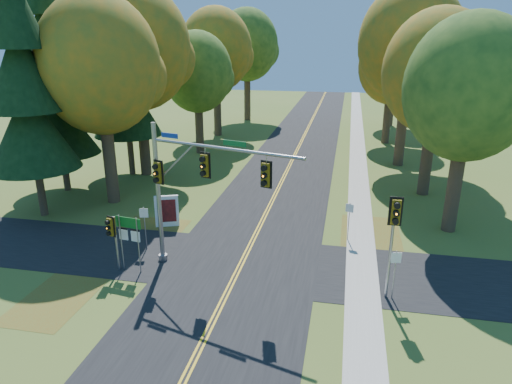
% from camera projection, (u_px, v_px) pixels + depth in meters
% --- Properties ---
extents(ground, '(160.00, 160.00, 0.00)m').
position_uv_depth(ground, '(233.00, 282.00, 22.25)').
color(ground, '#465E21').
rests_on(ground, ground).
extents(road_main, '(8.00, 160.00, 0.02)m').
position_uv_depth(road_main, '(233.00, 281.00, 22.24)').
color(road_main, black).
rests_on(road_main, ground).
extents(road_cross, '(60.00, 6.00, 0.02)m').
position_uv_depth(road_cross, '(242.00, 262.00, 24.10)').
color(road_cross, black).
rests_on(road_cross, ground).
extents(centerline_left, '(0.10, 160.00, 0.01)m').
position_uv_depth(centerline_left, '(231.00, 281.00, 22.26)').
color(centerline_left, gold).
rests_on(centerline_left, road_main).
extents(centerline_right, '(0.10, 160.00, 0.01)m').
position_uv_depth(centerline_right, '(235.00, 281.00, 22.22)').
color(centerline_right, gold).
rests_on(centerline_right, road_main).
extents(sidewalk_east, '(1.60, 160.00, 0.06)m').
position_uv_depth(sidewalk_east, '(363.00, 295.00, 21.07)').
color(sidewalk_east, '#9E998E').
rests_on(sidewalk_east, ground).
extents(leaf_patch_w_near, '(4.00, 6.00, 0.00)m').
position_uv_depth(leaf_patch_w_near, '(143.00, 237.00, 27.17)').
color(leaf_patch_w_near, brown).
rests_on(leaf_patch_w_near, ground).
extents(leaf_patch_e, '(3.50, 8.00, 0.00)m').
position_uv_depth(leaf_patch_e, '(371.00, 242.00, 26.52)').
color(leaf_patch_e, brown).
rests_on(leaf_patch_e, ground).
extents(leaf_patch_w_far, '(3.00, 5.00, 0.00)m').
position_uv_depth(leaf_patch_w_far, '(58.00, 298.00, 20.87)').
color(leaf_patch_w_far, brown).
rests_on(leaf_patch_w_far, ground).
extents(tree_w_a, '(8.00, 8.00, 14.15)m').
position_uv_depth(tree_w_a, '(101.00, 66.00, 29.94)').
color(tree_w_a, '#38281C').
rests_on(tree_w_a, ground).
extents(tree_e_a, '(7.20, 7.20, 12.73)m').
position_uv_depth(tree_e_a, '(470.00, 89.00, 25.42)').
color(tree_e_a, '#38281C').
rests_on(tree_e_a, ground).
extents(tree_w_b, '(8.60, 8.60, 15.38)m').
position_uv_depth(tree_w_b, '(138.00, 49.00, 36.16)').
color(tree_w_b, '#38281C').
rests_on(tree_w_b, ground).
extents(tree_e_b, '(7.60, 7.60, 13.33)m').
position_uv_depth(tree_e_b, '(438.00, 73.00, 31.71)').
color(tree_e_b, '#38281C').
rests_on(tree_e_b, ground).
extents(tree_w_c, '(6.80, 6.80, 11.91)m').
position_uv_depth(tree_w_c, '(198.00, 73.00, 44.12)').
color(tree_w_c, '#38281C').
rests_on(tree_w_c, ground).
extents(tree_e_c, '(8.80, 8.80, 15.79)m').
position_uv_depth(tree_e_c, '(411.00, 44.00, 38.86)').
color(tree_e_c, '#38281C').
rests_on(tree_e_c, ground).
extents(tree_w_d, '(8.20, 8.20, 14.56)m').
position_uv_depth(tree_w_d, '(217.00, 50.00, 51.71)').
color(tree_w_d, '#38281C').
rests_on(tree_w_d, ground).
extents(tree_e_d, '(7.00, 7.00, 12.32)m').
position_uv_depth(tree_e_d, '(392.00, 66.00, 48.27)').
color(tree_e_d, '#38281C').
rests_on(tree_e_d, ground).
extents(tree_w_e, '(8.40, 8.40, 14.97)m').
position_uv_depth(tree_w_e, '(248.00, 45.00, 61.48)').
color(tree_w_e, '#38281C').
rests_on(tree_w_e, ground).
extents(tree_e_e, '(7.80, 7.80, 13.74)m').
position_uv_depth(tree_e_e, '(396.00, 53.00, 57.66)').
color(tree_e_e, '#38281C').
rests_on(tree_e_e, ground).
extents(pine_a, '(5.60, 5.60, 19.48)m').
position_uv_depth(pine_a, '(22.00, 74.00, 27.54)').
color(pine_a, '#38281C').
rests_on(pine_a, ground).
extents(pine_b, '(5.60, 5.60, 17.31)m').
position_uv_depth(pine_b, '(53.00, 82.00, 32.78)').
color(pine_b, '#38281C').
rests_on(pine_b, ground).
extents(pine_c, '(5.60, 5.60, 20.56)m').
position_uv_depth(pine_c, '(122.00, 58.00, 36.35)').
color(pine_c, '#38281C').
rests_on(pine_c, ground).
extents(traffic_mast, '(7.86, 2.55, 7.41)m').
position_uv_depth(traffic_mast, '(189.00, 181.00, 21.91)').
color(traffic_mast, gray).
rests_on(traffic_mast, ground).
extents(east_signal_pole, '(0.58, 0.66, 4.97)m').
position_uv_depth(east_signal_pole, '(394.00, 223.00, 19.53)').
color(east_signal_pole, gray).
rests_on(east_signal_pole, ground).
extents(ped_signal_pole, '(0.46, 0.55, 3.02)m').
position_uv_depth(ped_signal_pole, '(112.00, 231.00, 22.49)').
color(ped_signal_pole, '#96999E').
rests_on(ped_signal_pole, ground).
extents(route_sign_cluster, '(1.39, 0.24, 2.99)m').
position_uv_depth(route_sign_cluster, '(129.00, 233.00, 22.62)').
color(route_sign_cluster, gray).
rests_on(route_sign_cluster, ground).
extents(info_kiosk, '(1.44, 0.70, 2.03)m').
position_uv_depth(info_kiosk, '(167.00, 211.00, 28.37)').
color(info_kiosk, silver).
rests_on(info_kiosk, ground).
extents(reg_sign_e_north, '(0.44, 0.15, 2.36)m').
position_uv_depth(reg_sign_e_north, '(349.00, 215.00, 26.16)').
color(reg_sign_e_north, gray).
rests_on(reg_sign_e_north, ground).
extents(reg_sign_e_south, '(0.45, 0.13, 2.40)m').
position_uv_depth(reg_sign_e_south, '(395.00, 266.00, 20.29)').
color(reg_sign_e_south, gray).
rests_on(reg_sign_e_south, ground).
extents(reg_sign_w, '(0.48, 0.12, 2.51)m').
position_uv_depth(reg_sign_w, '(144.00, 221.00, 25.09)').
color(reg_sign_w, gray).
rests_on(reg_sign_w, ground).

